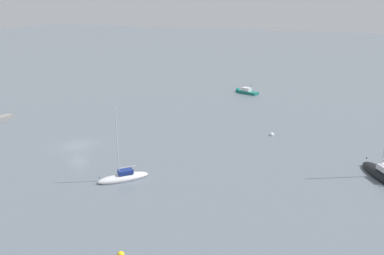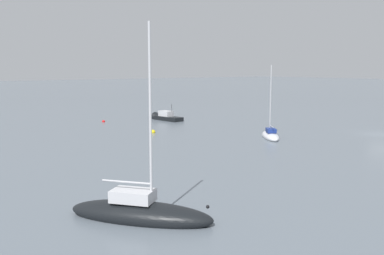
% 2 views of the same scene
% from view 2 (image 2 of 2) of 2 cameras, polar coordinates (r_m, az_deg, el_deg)
% --- Properties ---
extents(ground_plane, '(500.00, 500.00, 0.00)m').
position_cam_2_polar(ground_plane, '(56.74, 23.47, -0.83)').
color(ground_plane, slate).
extents(sailboat_black_near, '(7.75, 6.55, 10.64)m').
position_cam_2_polar(sailboat_black_near, '(23.40, -6.89, -11.05)').
color(sailboat_black_near, black).
rests_on(sailboat_black_near, ground_plane).
extents(sailboat_white_far, '(5.53, 4.79, 8.55)m').
position_cam_2_polar(sailboat_white_far, '(50.06, 10.30, -1.05)').
color(sailboat_white_far, silver).
rests_on(sailboat_white_far, ground_plane).
extents(motorboat_black_far, '(5.87, 2.29, 3.21)m').
position_cam_2_polar(motorboat_black_far, '(66.43, -3.63, 1.30)').
color(motorboat_black_far, black).
rests_on(motorboat_black_far, ground_plane).
extents(mooring_buoy_near, '(0.44, 0.44, 0.44)m').
position_cam_2_polar(mooring_buoy_near, '(65.02, -11.58, 0.77)').
color(mooring_buoy_near, red).
rests_on(mooring_buoy_near, ground_plane).
extents(mooring_buoy_far, '(0.58, 0.58, 0.58)m').
position_cam_2_polar(mooring_buoy_far, '(53.39, -5.17, -0.60)').
color(mooring_buoy_far, yellow).
rests_on(mooring_buoy_far, ground_plane).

